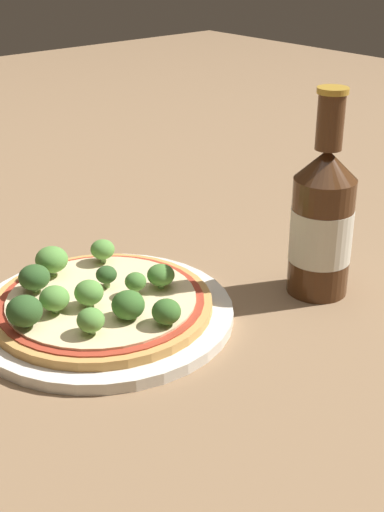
# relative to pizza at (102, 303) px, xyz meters

# --- Properties ---
(ground_plane) EXTENTS (3.00, 3.00, 0.00)m
(ground_plane) POSITION_rel_pizza_xyz_m (0.02, 0.02, -0.02)
(ground_plane) COLOR #846647
(plate) EXTENTS (0.27, 0.27, 0.01)m
(plate) POSITION_rel_pizza_xyz_m (0.00, -0.00, -0.01)
(plate) COLOR silver
(plate) RESTS_ON ground_plane
(pizza) EXTENTS (0.23, 0.23, 0.01)m
(pizza) POSITION_rel_pizza_xyz_m (0.00, 0.00, 0.00)
(pizza) COLOR tan
(pizza) RESTS_ON plate
(broccoli_floret_0) EXTENTS (0.02, 0.02, 0.03)m
(broccoli_floret_0) POSITION_rel_pizza_xyz_m (0.03, -0.02, 0.02)
(broccoli_floret_0) COLOR #7A9E5B
(broccoli_floret_0) RESTS_ON pizza
(broccoli_floret_1) EXTENTS (0.03, 0.03, 0.03)m
(broccoli_floret_1) POSITION_rel_pizza_xyz_m (0.06, -0.02, 0.02)
(broccoli_floret_1) COLOR #7A9E5B
(broccoli_floret_1) RESTS_ON pizza
(broccoli_floret_2) EXTENTS (0.03, 0.03, 0.03)m
(broccoli_floret_2) POSITION_rel_pizza_xyz_m (-0.04, 0.06, 0.02)
(broccoli_floret_2) COLOR #7A9E5B
(broccoli_floret_2) RESTS_ON pizza
(broccoli_floret_3) EXTENTS (0.04, 0.04, 0.03)m
(broccoli_floret_3) POSITION_rel_pizza_xyz_m (-0.01, 0.08, 0.03)
(broccoli_floret_3) COLOR #7A9E5B
(broccoli_floret_3) RESTS_ON pizza
(broccoli_floret_4) EXTENTS (0.03, 0.03, 0.03)m
(broccoli_floret_4) POSITION_rel_pizza_xyz_m (-0.09, -0.00, 0.02)
(broccoli_floret_4) COLOR #7A9E5B
(broccoli_floret_4) RESTS_ON pizza
(broccoli_floret_5) EXTENTS (0.03, 0.03, 0.03)m
(broccoli_floret_5) POSITION_rel_pizza_xyz_m (0.05, 0.07, 0.02)
(broccoli_floret_5) COLOR #7A9E5B
(broccoli_floret_5) RESTS_ON pizza
(broccoli_floret_6) EXTENTS (0.03, 0.03, 0.03)m
(broccoli_floret_6) POSITION_rel_pizza_xyz_m (-0.05, 0.00, 0.02)
(broccoli_floret_6) COLOR #7A9E5B
(broccoli_floret_6) RESTS_ON pizza
(broccoli_floret_7) EXTENTS (0.03, 0.03, 0.03)m
(broccoli_floret_7) POSITION_rel_pizza_xyz_m (-0.00, -0.05, 0.02)
(broccoli_floret_7) COLOR #7A9E5B
(broccoli_floret_7) RESTS_ON pizza
(broccoli_floret_8) EXTENTS (0.03, 0.03, 0.03)m
(broccoli_floret_8) POSITION_rel_pizza_xyz_m (-0.02, -0.01, 0.02)
(broccoli_floret_8) COLOR #7A9E5B
(broccoli_floret_8) RESTS_ON pizza
(broccoli_floret_9) EXTENTS (0.03, 0.03, 0.03)m
(broccoli_floret_9) POSITION_rel_pizza_xyz_m (-0.05, -0.05, 0.02)
(broccoli_floret_9) COLOR #7A9E5B
(broccoli_floret_9) RESTS_ON pizza
(broccoli_floret_10) EXTENTS (0.02, 0.02, 0.02)m
(broccoli_floret_10) POSITION_rel_pizza_xyz_m (0.02, 0.01, 0.02)
(broccoli_floret_10) COLOR #7A9E5B
(broccoli_floret_10) RESTS_ON pizza
(broccoli_floret_11) EXTENTS (0.03, 0.03, 0.03)m
(broccoli_floret_11) POSITION_rel_pizza_xyz_m (0.02, -0.09, 0.02)
(broccoli_floret_11) COLOR #7A9E5B
(broccoli_floret_11) RESTS_ON pizza
(beer_bottle) EXTENTS (0.07, 0.07, 0.23)m
(beer_bottle) POSITION_rel_pizza_xyz_m (0.22, -0.10, 0.07)
(beer_bottle) COLOR #472814
(beer_bottle) RESTS_ON ground_plane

